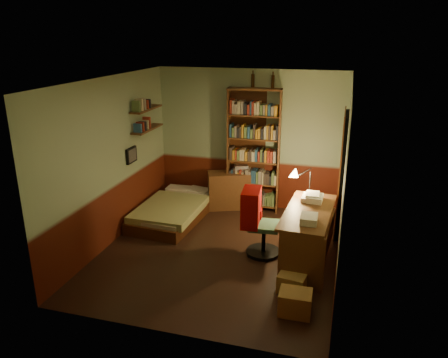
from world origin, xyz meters
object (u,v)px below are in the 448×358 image
(bed, at_px, (173,205))
(desk, at_px, (307,237))
(bookshelf, at_px, (253,151))
(cardboard_box_b, at_px, (292,283))
(dresser, at_px, (229,190))
(cardboard_box_a, at_px, (295,303))
(mini_stereo, at_px, (241,168))
(office_chair, at_px, (264,224))
(desk_lamp, at_px, (310,174))

(bed, height_order, desk, desk)
(bookshelf, xyz_separation_m, cardboard_box_b, (1.11, -2.63, -1.01))
(dresser, distance_m, cardboard_box_b, 2.99)
(desk, distance_m, cardboard_box_a, 1.31)
(bookshelf, relative_size, cardboard_box_b, 6.53)
(mini_stereo, xyz_separation_m, cardboard_box_a, (1.44, -3.13, -0.62))
(desk, xyz_separation_m, cardboard_box_a, (0.00, -1.29, -0.26))
(mini_stereo, bearing_deg, dresser, -169.54)
(dresser, bearing_deg, bookshelf, -10.86)
(cardboard_box_a, bearing_deg, desk, 90.19)
(bed, bearing_deg, mini_stereo, 46.06)
(bed, distance_m, desk, 2.63)
(dresser, distance_m, office_chair, 1.94)
(bookshelf, bearing_deg, dresser, -174.43)
(mini_stereo, relative_size, cardboard_box_b, 0.72)
(office_chair, xyz_separation_m, cardboard_box_a, (0.65, -1.35, -0.36))
(mini_stereo, distance_m, bookshelf, 0.44)
(dresser, xyz_separation_m, desk_lamp, (1.58, -0.99, 0.78))
(mini_stereo, distance_m, cardboard_box_b, 3.06)
(dresser, bearing_deg, mini_stereo, 10.22)
(dresser, distance_m, bookshelf, 0.91)
(bookshelf, distance_m, desk_lamp, 1.57)
(desk, bearing_deg, bed, 162.92)
(bed, height_order, office_chair, office_chair)
(bed, distance_m, dresser, 1.15)
(desk, height_order, desk_lamp, desk_lamp)
(office_chair, bearing_deg, dresser, 115.58)
(cardboard_box_a, bearing_deg, desk_lamp, 91.81)
(bed, bearing_deg, desk_lamp, -0.63)
(desk_lamp, bearing_deg, office_chair, -109.85)
(desk_lamp, distance_m, cardboard_box_b, 1.85)
(office_chair, height_order, cardboard_box_a, office_chair)
(cardboard_box_a, bearing_deg, bed, 138.05)
(bed, bearing_deg, dresser, 48.10)
(desk, bearing_deg, bookshelf, 127.09)
(desk, bearing_deg, dresser, 137.11)
(cardboard_box_a, bearing_deg, dresser, 118.59)
(bed, xyz_separation_m, cardboard_box_b, (2.37, -1.75, -0.15))
(office_chair, relative_size, cardboard_box_a, 2.61)
(bookshelf, bearing_deg, desk_lamp, -48.88)
(cardboard_box_b, bearing_deg, desk_lamp, 88.87)
(bed, xyz_separation_m, mini_stereo, (1.02, 0.92, 0.50))
(mini_stereo, distance_m, desk_lamp, 1.81)
(bed, relative_size, cardboard_box_b, 5.22)
(mini_stereo, distance_m, cardboard_box_a, 3.50)
(bookshelf, relative_size, desk_lamp, 3.60)
(mini_stereo, xyz_separation_m, bookshelf, (0.24, -0.04, 0.37))
(bed, bearing_deg, cardboard_box_b, -32.42)
(bookshelf, bearing_deg, cardboard_box_a, -74.18)
(dresser, relative_size, bookshelf, 0.35)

